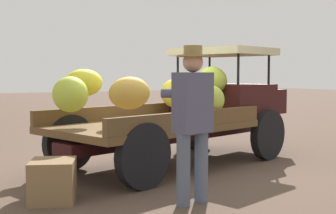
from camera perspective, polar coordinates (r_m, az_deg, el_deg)
ground_plane at (r=7.36m, az=0.48°, el=-7.05°), size 60.00×60.00×0.00m
truck at (r=7.54m, az=2.99°, el=0.13°), size 4.66×2.78×1.85m
farmer at (r=5.04m, az=2.98°, el=-0.98°), size 0.52×0.49×1.72m
wooden_crate at (r=5.39m, az=-13.88°, el=-8.74°), size 0.65×0.68×0.46m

